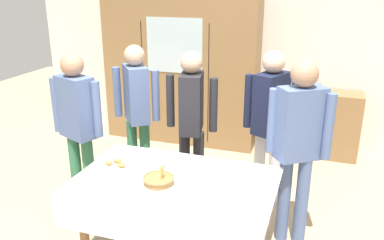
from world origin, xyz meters
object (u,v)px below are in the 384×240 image
object	(u,v)px
bread_basket	(159,180)
spoon_far_left	(164,167)
tea_cup_back_edge	(183,193)
wall_cabinet	(181,72)
tea_cup_far_left	(201,206)
tea_cup_mid_left	(151,153)
pastry_plate	(116,165)
spoon_near_right	(246,187)
bookshelf_low	(312,123)
tea_cup_front_edge	(130,188)
person_near_right_end	(77,119)
book_stack	(316,88)
person_behind_table_left	(137,105)
person_by_cabinet	(299,137)
dining_table	(174,194)
tea_cup_center	(114,180)
person_behind_table_right	(192,115)
person_beside_shelf	(270,115)

from	to	relation	value
bread_basket	spoon_far_left	bearing A→B (deg)	104.49
tea_cup_back_edge	bread_basket	xyz separation A→B (m)	(-0.23, 0.12, 0.01)
spoon_far_left	wall_cabinet	bearing A→B (deg)	107.17
bread_basket	spoon_far_left	world-z (taller)	bread_basket
tea_cup_far_left	tea_cup_back_edge	bearing A→B (deg)	145.91
tea_cup_mid_left	spoon_far_left	world-z (taller)	tea_cup_mid_left
bread_basket	pastry_plate	xyz separation A→B (m)	(-0.45, 0.15, -0.02)
tea_cup_far_left	spoon_near_right	distance (m)	0.45
bookshelf_low	tea_cup_front_edge	distance (m)	3.12
person_near_right_end	tea_cup_back_edge	bearing A→B (deg)	-27.99
book_stack	person_near_right_end	bearing A→B (deg)	-134.16
tea_cup_back_edge	person_behind_table_left	world-z (taller)	person_behind_table_left
tea_cup_far_left	person_by_cabinet	world-z (taller)	person_by_cabinet
book_stack	person_behind_table_left	size ratio (longest dim) A/B	0.14
tea_cup_back_edge	pastry_plate	xyz separation A→B (m)	(-0.68, 0.27, -0.02)
book_stack	pastry_plate	xyz separation A→B (m)	(-1.44, -2.56, -0.13)
bread_basket	person_near_right_end	size ratio (longest dim) A/B	0.15
person_behind_table_left	tea_cup_back_edge	bearing A→B (deg)	-52.57
tea_cup_front_edge	spoon_near_right	distance (m)	0.85
dining_table	tea_cup_center	distance (m)	0.47
person_behind_table_left	spoon_near_right	bearing A→B (deg)	-36.19
tea_cup_center	tea_cup_far_left	world-z (taller)	same
person_by_cabinet	wall_cabinet	bearing A→B (deg)	131.83
bread_basket	person_behind_table_left	bearing A→B (deg)	122.65
tea_cup_front_edge	person_near_right_end	size ratio (longest dim) A/B	0.08
tea_cup_far_left	person_behind_table_right	world-z (taller)	person_behind_table_right
bookshelf_low	spoon_far_left	bearing A→B (deg)	-113.51
tea_cup_mid_left	person_behind_table_left	xyz separation A→B (m)	(-0.48, 0.72, 0.18)
tea_cup_far_left	bread_basket	world-z (taller)	bread_basket
tea_cup_back_edge	bread_basket	size ratio (longest dim) A/B	0.54
person_near_right_end	bread_basket	bearing A→B (deg)	-28.28
tea_cup_back_edge	person_near_right_end	size ratio (longest dim) A/B	0.08
tea_cup_mid_left	pastry_plate	size ratio (longest dim) A/B	0.46
bookshelf_low	spoon_far_left	xyz separation A→B (m)	(-1.06, -2.44, 0.33)
tea_cup_far_left	tea_cup_back_edge	size ratio (longest dim) A/B	1.00
bread_basket	person_by_cabinet	distance (m)	1.19
dining_table	person_near_right_end	bearing A→B (deg)	156.41
wall_cabinet	tea_cup_far_left	size ratio (longest dim) A/B	16.38
spoon_near_right	wall_cabinet	bearing A→B (deg)	119.87
person_behind_table_left	wall_cabinet	bearing A→B (deg)	92.53
tea_cup_mid_left	person_behind_table_right	size ratio (longest dim) A/B	0.08
dining_table	spoon_near_right	distance (m)	0.56
book_stack	tea_cup_center	size ratio (longest dim) A/B	1.76
person_by_cabinet	tea_cup_mid_left	bearing A→B (deg)	-167.77
spoon_near_right	person_beside_shelf	bearing A→B (deg)	90.10
pastry_plate	book_stack	bearing A→B (deg)	60.60
bookshelf_low	person_behind_table_left	world-z (taller)	person_behind_table_left
pastry_plate	spoon_far_left	distance (m)	0.40
tea_cup_back_edge	spoon_far_left	xyz separation A→B (m)	(-0.30, 0.38, -0.02)
person_near_right_end	person_behind_table_right	distance (m)	1.09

